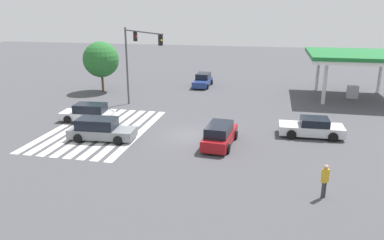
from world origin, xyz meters
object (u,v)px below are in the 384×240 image
at_px(traffic_signal_mast, 136,52).
at_px(tree_corner_b, 101,59).
at_px(car_1, 312,128).
at_px(pedestrian, 325,179).
at_px(car_2, 88,113).
at_px(car_0, 203,80).
at_px(car_3, 101,129).
at_px(car_4, 220,135).

height_order(traffic_signal_mast, tree_corner_b, traffic_signal_mast).
bearing_deg(car_1, pedestrian, 87.54).
relative_size(pedestrian, tree_corner_b, 0.32).
height_order(car_1, tree_corner_b, tree_corner_b).
bearing_deg(car_1, car_2, -1.30).
distance_m(car_0, car_1, 19.99).
relative_size(car_0, tree_corner_b, 0.82).
relative_size(car_3, car_4, 1.03).
distance_m(car_4, pedestrian, 8.92).
bearing_deg(car_4, car_2, 77.96).
bearing_deg(car_4, tree_corner_b, 51.29).
relative_size(car_3, pedestrian, 2.73).
xyz_separation_m(pedestrian, tree_corner_b, (-20.94, -21.80, 2.65)).
distance_m(car_0, pedestrian, 28.48).
bearing_deg(car_4, car_3, 98.12).
distance_m(car_1, pedestrian, 9.77).
height_order(car_0, car_1, car_0).
distance_m(traffic_signal_mast, car_1, 16.92).
height_order(traffic_signal_mast, car_4, traffic_signal_mast).
distance_m(traffic_signal_mast, car_0, 13.16).
height_order(car_4, pedestrian, pedestrian).
bearing_deg(tree_corner_b, car_4, 46.95).
bearing_deg(car_0, car_2, -21.78).
height_order(car_0, tree_corner_b, tree_corner_b).
bearing_deg(car_4, pedestrian, -131.43).
height_order(traffic_signal_mast, car_1, traffic_signal_mast).
bearing_deg(pedestrian, car_1, -48.69).
relative_size(car_0, car_1, 0.98).
xyz_separation_m(car_0, tree_corner_b, (5.27, -10.68, 2.94)).
relative_size(traffic_signal_mast, pedestrian, 4.16).
bearing_deg(car_0, pedestrian, 23.76).
xyz_separation_m(traffic_signal_mast, car_3, (8.80, 0.36, -4.62)).
bearing_deg(car_1, car_0, -56.46).
height_order(car_4, tree_corner_b, tree_corner_b).
xyz_separation_m(car_0, car_2, (16.38, -6.80, -0.01)).
bearing_deg(car_0, car_4, 14.65).
bearing_deg(traffic_signal_mast, car_3, -42.67).
xyz_separation_m(car_2, tree_corner_b, (-11.11, -3.88, 2.95)).
height_order(pedestrian, tree_corner_b, tree_corner_b).
xyz_separation_m(traffic_signal_mast, car_0, (-11.60, 4.15, -4.63)).
xyz_separation_m(car_1, car_4, (3.37, -6.46, 0.10)).
xyz_separation_m(car_0, car_3, (20.40, -3.79, 0.02)).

